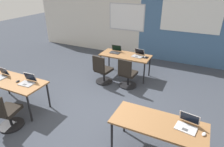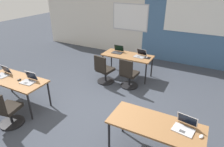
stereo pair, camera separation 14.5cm
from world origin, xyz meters
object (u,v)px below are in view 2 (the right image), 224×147
at_px(laptop_near_left_inner, 29,80).
at_px(chair_far_left, 104,72).
at_px(laptop_far_right, 140,55).
at_px(chair_far_right, 128,76).
at_px(laptop_near_right_end, 185,126).
at_px(mouse_near_left_inner, 19,80).
at_px(laptop_far_left, 118,51).
at_px(laptop_near_left_end, 3,73).
at_px(mouse_far_right, 147,57).
at_px(desk_near_right, 156,127).
at_px(desk_near_left, 16,81).
at_px(mouse_near_right_end, 201,136).
at_px(chair_near_left_inner, 6,112).
at_px(desk_far_center, 127,57).

distance_m(laptop_near_left_inner, chair_far_left, 2.18).
height_order(laptop_near_left_inner, chair_far_left, laptop_near_left_inner).
bearing_deg(laptop_far_right, chair_far_right, -86.35).
bearing_deg(laptop_near_right_end, mouse_near_left_inner, -169.43).
relative_size(laptop_near_right_end, laptop_far_left, 1.09).
distance_m(laptop_near_left_end, chair_far_left, 2.70).
height_order(mouse_near_left_inner, laptop_far_left, laptop_far_left).
relative_size(laptop_far_right, mouse_far_right, 3.54).
height_order(desk_near_right, laptop_near_right_end, laptop_near_right_end).
xyz_separation_m(desk_near_left, mouse_far_right, (2.38, 2.85, 0.08)).
height_order(desk_near_right, mouse_near_left_inner, mouse_near_left_inner).
xyz_separation_m(laptop_near_left_end, chair_far_right, (2.56, 2.08, -0.39)).
relative_size(mouse_near_right_end, laptop_far_left, 0.33).
xyz_separation_m(desk_near_right, mouse_far_right, (-1.12, 2.85, 0.08)).
distance_m(desk_near_left, mouse_near_right_end, 4.21).
distance_m(chair_near_left_inner, laptop_near_left_end, 1.23).
height_order(laptop_near_left_inner, laptop_far_left, same).
height_order(desk_near_left, desk_near_right, same).
height_order(desk_near_right, laptop_near_left_inner, laptop_near_left_inner).
bearing_deg(desk_near_left, mouse_near_right_end, 0.28).
distance_m(desk_far_center, chair_far_right, 0.84).
relative_size(desk_near_left, desk_far_center, 1.00).
xyz_separation_m(chair_near_left_inner, laptop_near_left_end, (-0.93, 0.70, 0.39)).
height_order(laptop_near_right_end, laptop_far_right, laptop_near_right_end).
xyz_separation_m(chair_near_left_inner, laptop_far_right, (1.67, 3.55, 0.39)).
bearing_deg(laptop_near_left_inner, chair_near_left_inner, -88.08).
bearing_deg(chair_far_right, laptop_near_right_end, 137.48).
bearing_deg(desk_far_center, laptop_far_left, 168.82).
xyz_separation_m(desk_near_left, mouse_near_left_inner, (0.14, 0.00, 0.08)).
xyz_separation_m(desk_near_left, desk_near_right, (3.50, 0.00, 0.00)).
relative_size(desk_far_center, laptop_near_right_end, 4.28).
height_order(laptop_near_right_end, laptop_far_left, laptop_far_left).
height_order(desk_near_right, mouse_near_right_end, mouse_near_right_end).
distance_m(laptop_near_left_inner, laptop_near_left_end, 0.86).
relative_size(desk_near_left, mouse_near_right_end, 14.23).
height_order(mouse_far_right, laptop_far_left, laptop_far_left).
bearing_deg(desk_near_right, laptop_near_left_end, 179.80).
bearing_deg(desk_far_center, laptop_far_right, 8.59).
bearing_deg(mouse_near_left_inner, chair_far_right, 46.71).
height_order(desk_near_left, laptop_near_left_inner, laptop_near_left_inner).
distance_m(mouse_near_right_end, laptop_far_left, 4.03).
xyz_separation_m(laptop_near_left_end, laptop_far_left, (1.82, 2.86, 0.00)).
distance_m(mouse_near_left_inner, chair_far_left, 2.36).
xyz_separation_m(mouse_near_left_inner, laptop_near_left_end, (-0.59, 0.01, 0.03)).
bearing_deg(desk_far_center, desk_near_right, -57.99).
xyz_separation_m(desk_near_right, chair_far_right, (-1.39, 2.09, -0.28)).
distance_m(desk_near_right, laptop_near_right_end, 0.47).
distance_m(desk_far_center, mouse_far_right, 0.63).
xyz_separation_m(laptop_near_left_end, laptop_far_right, (2.60, 2.85, -0.00)).
distance_m(laptop_near_left_inner, mouse_near_left_inner, 0.28).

